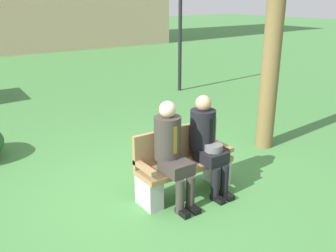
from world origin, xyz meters
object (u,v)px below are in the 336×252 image
object	(u,v)px
seated_man_right	(207,140)
street_lamp	(180,14)
seated_man_left	(171,148)
park_bench	(183,165)

from	to	relation	value
seated_man_right	street_lamp	bearing A→B (deg)	56.93
seated_man_right	street_lamp	xyz separation A→B (m)	(3.16, 4.85, 1.35)
seated_man_left	seated_man_right	xyz separation A→B (m)	(0.57, -0.01, -0.01)
seated_man_right	street_lamp	world-z (taller)	street_lamp
park_bench	seated_man_right	xyz separation A→B (m)	(0.30, -0.12, 0.34)
seated_man_left	street_lamp	size ratio (longest dim) A/B	0.40
park_bench	street_lamp	bearing A→B (deg)	53.83
park_bench	seated_man_left	distance (m)	0.46
seated_man_left	street_lamp	world-z (taller)	street_lamp
street_lamp	seated_man_left	bearing A→B (deg)	-127.60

